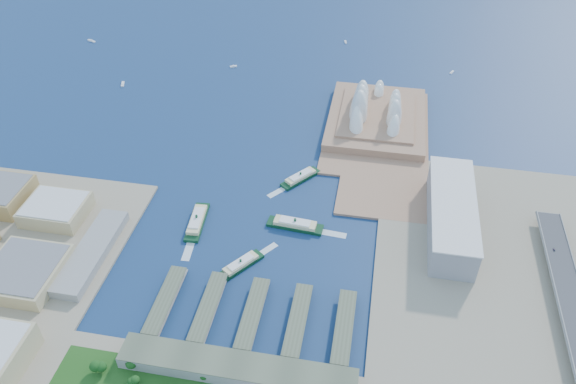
% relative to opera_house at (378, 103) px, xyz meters
% --- Properties ---
extents(ground, '(3000.00, 3000.00, 0.00)m').
position_rel_opera_house_xyz_m(ground, '(-105.00, -280.00, -32.00)').
color(ground, '#10214D').
rests_on(ground, ground).
extents(east_land, '(240.00, 500.00, 3.00)m').
position_rel_opera_house_xyz_m(east_land, '(135.00, -330.00, -30.50)').
color(east_land, gray).
rests_on(east_land, ground).
extents(peninsula, '(135.00, 220.00, 3.00)m').
position_rel_opera_house_xyz_m(peninsula, '(2.50, -20.00, -30.50)').
color(peninsula, '#9C7255').
rests_on(peninsula, ground).
extents(opera_house, '(134.00, 180.00, 58.00)m').
position_rel_opera_house_xyz_m(opera_house, '(0.00, 0.00, 0.00)').
color(opera_house, white).
rests_on(opera_house, peninsula).
extents(toaster_building, '(45.00, 155.00, 35.00)m').
position_rel_opera_house_xyz_m(toaster_building, '(90.00, -200.00, -11.50)').
color(toaster_building, gray).
rests_on(toaster_building, east_land).
extents(ferry_wharves, '(184.00, 90.00, 9.30)m').
position_rel_opera_house_xyz_m(ferry_wharves, '(-91.00, -355.00, -27.35)').
color(ferry_wharves, '#4D5641').
rests_on(ferry_wharves, ground).
extents(terminal_building, '(200.00, 28.00, 12.00)m').
position_rel_opera_house_xyz_m(terminal_building, '(-90.00, -415.00, -23.00)').
color(terminal_building, gray).
rests_on(terminal_building, south_land).
extents(ferry_a, '(20.72, 62.66, 11.64)m').
position_rel_opera_house_xyz_m(ferry_a, '(-180.55, -240.73, -26.18)').
color(ferry_a, '#0D361C').
rests_on(ferry_a, ground).
extents(ferry_b, '(44.48, 51.04, 10.25)m').
position_rel_opera_house_xyz_m(ferry_b, '(-81.89, -142.73, -26.88)').
color(ferry_b, '#0D361C').
rests_on(ferry_b, ground).
extents(ferry_c, '(41.42, 49.19, 9.76)m').
position_rel_opera_house_xyz_m(ferry_c, '(-117.55, -294.61, -27.12)').
color(ferry_c, '#0D361C').
rests_on(ferry_c, ground).
extents(ferry_d, '(62.38, 20.33, 11.60)m').
position_rel_opera_house_xyz_m(ferry_d, '(-73.91, -226.79, -26.20)').
color(ferry_d, '#0D361C').
rests_on(ferry_d, ground).
extents(boat_a, '(8.25, 15.75, 2.95)m').
position_rel_opera_house_xyz_m(boat_a, '(-388.43, 39.57, -30.52)').
color(boat_a, white).
rests_on(boat_a, ground).
extents(boat_b, '(11.71, 8.62, 3.01)m').
position_rel_opera_house_xyz_m(boat_b, '(-236.42, 126.91, -30.49)').
color(boat_b, white).
rests_on(boat_b, ground).
extents(boat_c, '(7.66, 11.48, 2.51)m').
position_rel_opera_house_xyz_m(boat_c, '(109.02, 170.69, -30.75)').
color(boat_c, white).
rests_on(boat_c, ground).
extents(boat_d, '(17.20, 10.17, 2.89)m').
position_rel_opera_house_xyz_m(boat_d, '(-504.66, 175.66, -30.56)').
color(boat_d, white).
rests_on(boat_d, ground).
extents(boat_e, '(5.58, 11.35, 2.67)m').
position_rel_opera_house_xyz_m(boat_e, '(-68.56, 252.17, -30.67)').
color(boat_e, white).
rests_on(boat_e, ground).
extents(car_c, '(1.71, 4.20, 1.22)m').
position_rel_opera_house_xyz_m(car_c, '(191.00, -228.57, -16.54)').
color(car_c, slate).
rests_on(car_c, expressway).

